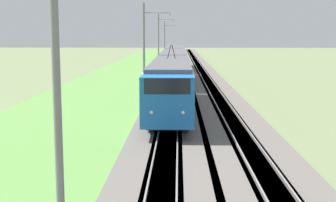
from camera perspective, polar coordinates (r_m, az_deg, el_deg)
The scene contains 10 objects.
ballast_main at distance 54.96m, azimuth 0.70°, elevation 2.16°, with size 240.00×4.40×0.30m.
ballast_adjacent at distance 55.07m, azimuth 4.94°, elevation 2.14°, with size 240.00×4.40×0.30m.
track_main at distance 54.96m, azimuth 0.70°, elevation 2.17°, with size 240.00×1.57×0.45m.
track_adjacent at distance 55.07m, azimuth 4.94°, elevation 2.15°, with size 240.00×1.57×0.45m.
grass_verge at distance 55.37m, azimuth -5.57°, elevation 2.07°, with size 240.00×13.61×0.12m.
passenger_train at distance 54.76m, azimuth 0.70°, elevation 4.46°, with size 61.53×2.98×5.04m.
catenary_mast_near at distance 12.52m, azimuth -13.19°, elevation 2.44°, with size 0.22×2.56×9.10m.
catenary_mast_mid at distance 42.89m, azimuth -2.88°, elevation 6.28°, with size 0.22×2.56×8.71m.
catenary_mast_far at distance 73.52m, azimuth -1.13°, elevation 7.20°, with size 0.22×2.56×9.04m.
catenary_mast_distant at distance 104.19m, azimuth -0.40°, elevation 7.38°, with size 0.22×2.56×8.68m.
Camera 1 is at (-4.66, -0.59, 5.89)m, focal length 50.00 mm.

